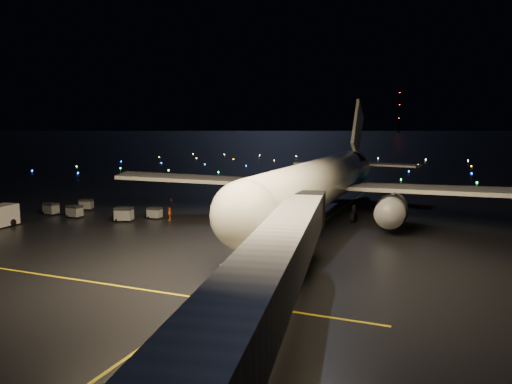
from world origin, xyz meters
TOP-DOWN VIEW (x-y plane):
  - ground at (0.00, 300.00)m, footprint 2000.00×2000.00m
  - lane_centre at (12.00, 15.00)m, footprint 0.25×80.00m
  - lane_cross at (-5.00, -10.00)m, footprint 60.00×0.25m
  - jet_bridge at (20.75, -24.50)m, footprint 14.00×58.00m
  - airliner at (11.50, 25.28)m, footprint 62.21×59.22m
  - pushback_tug at (13.22, -5.61)m, footprint 4.97×3.69m
  - belt_loader at (9.31, 6.72)m, footprint 7.35×4.61m
  - crew_c at (-7.35, 15.30)m, footprint 0.62×1.10m
  - safety_cone_0 at (1.38, 19.50)m, footprint 0.60×0.60m
  - safety_cone_1 at (1.90, 25.71)m, footprint 0.62×0.62m
  - safety_cone_2 at (-2.64, 23.25)m, footprint 0.53×0.53m
  - safety_cone_3 at (-16.77, 30.76)m, footprint 0.47×0.47m
  - radio_mast at (-60.00, 740.00)m, footprint 1.80×1.80m
  - taxiway_lights at (0.00, 106.00)m, footprint 164.00×92.00m
  - baggage_cart_0 at (-9.97, 15.64)m, footprint 1.83×1.30m
  - baggage_cart_1 at (-12.62, 12.37)m, footprint 2.53×2.05m
  - baggage_cart_2 at (-20.75, 12.10)m, footprint 2.05×1.49m
  - baggage_cart_3 at (-23.63, 17.77)m, footprint 2.20×1.86m
  - baggage_cart_4 at (-25.43, 12.54)m, footprint 2.14×1.63m

SIDE VIEW (x-z plane):
  - ground at x=0.00m, z-range 0.00..0.00m
  - lane_centre at x=12.00m, z-range 0.00..0.02m
  - lane_cross at x=-5.00m, z-range 0.00..0.02m
  - taxiway_lights at x=0.00m, z-range 0.00..0.36m
  - safety_cone_3 at x=-16.77m, z-range 0.00..0.49m
  - safety_cone_2 at x=-2.64m, z-range 0.00..0.49m
  - safety_cone_0 at x=1.38m, z-range 0.00..0.53m
  - safety_cone_1 at x=1.90m, z-range 0.00..0.53m
  - baggage_cart_0 at x=-9.97m, z-range 0.00..1.53m
  - baggage_cart_3 at x=-23.63m, z-range 0.00..1.59m
  - baggage_cart_2 at x=-20.75m, z-range 0.00..1.67m
  - baggage_cart_4 at x=-25.43m, z-range 0.00..1.68m
  - crew_c at x=-7.35m, z-range 0.00..1.77m
  - baggage_cart_1 at x=-12.62m, z-range 0.00..1.88m
  - pushback_tug at x=13.22m, z-range 0.00..2.12m
  - belt_loader at x=9.31m, z-range 0.00..3.47m
  - jet_bridge at x=20.75m, z-range 0.00..6.60m
  - airliner at x=11.50m, z-range 0.00..17.29m
  - radio_mast at x=-60.00m, z-range 0.00..64.00m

